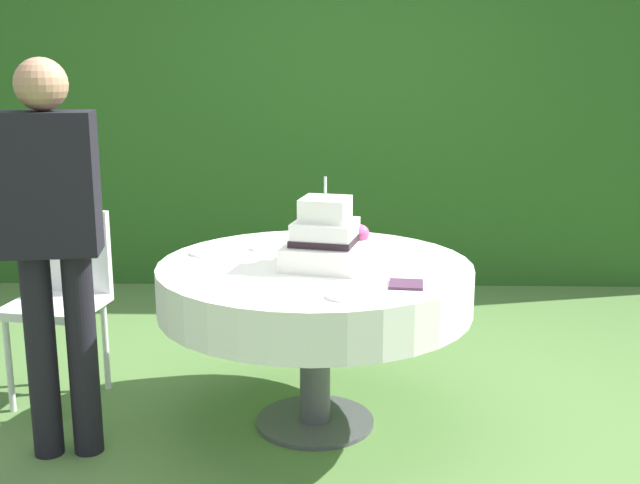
% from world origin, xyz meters
% --- Properties ---
extents(ground_plane, '(20.00, 20.00, 0.00)m').
position_xyz_m(ground_plane, '(0.00, 0.00, 0.00)').
color(ground_plane, '#547A3D').
extents(foliage_hedge, '(6.09, 0.50, 2.99)m').
position_xyz_m(foliage_hedge, '(0.00, 2.46, 1.49)').
color(foliage_hedge, '#28561E').
rests_on(foliage_hedge, ground_plane).
extents(cake_table, '(1.35, 1.35, 0.74)m').
position_xyz_m(cake_table, '(0.00, 0.00, 0.63)').
color(cake_table, '#4C4C51').
rests_on(cake_table, ground_plane).
extents(wedding_cake, '(0.39, 0.39, 0.38)m').
position_xyz_m(wedding_cake, '(0.05, -0.04, 0.85)').
color(wedding_cake, white).
rests_on(wedding_cake, cake_table).
extents(serving_plate_near, '(0.10, 0.10, 0.01)m').
position_xyz_m(serving_plate_near, '(-0.25, 0.25, 0.75)').
color(serving_plate_near, white).
rests_on(serving_plate_near, cake_table).
extents(serving_plate_far, '(0.13, 0.13, 0.01)m').
position_xyz_m(serving_plate_far, '(-0.49, 0.15, 0.75)').
color(serving_plate_far, white).
rests_on(serving_plate_far, cake_table).
extents(serving_plate_left, '(0.10, 0.10, 0.01)m').
position_xyz_m(serving_plate_left, '(0.06, 0.36, 0.75)').
color(serving_plate_left, white).
rests_on(serving_plate_left, cake_table).
extents(serving_plate_right, '(0.13, 0.13, 0.01)m').
position_xyz_m(serving_plate_right, '(0.12, -0.49, 0.75)').
color(serving_plate_right, white).
rests_on(serving_plate_right, cake_table).
extents(napkin_stack, '(0.14, 0.14, 0.01)m').
position_xyz_m(napkin_stack, '(0.36, -0.33, 0.74)').
color(napkin_stack, '#4C2D47').
rests_on(napkin_stack, cake_table).
extents(garden_chair, '(0.46, 0.46, 0.89)m').
position_xyz_m(garden_chair, '(-1.21, 0.31, 0.54)').
color(garden_chair, white).
rests_on(garden_chair, ground_plane).
extents(standing_person, '(0.39, 0.25, 1.60)m').
position_xyz_m(standing_person, '(-1.01, -0.29, 0.93)').
color(standing_person, black).
rests_on(standing_person, ground_plane).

